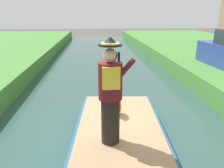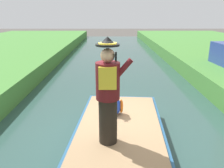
# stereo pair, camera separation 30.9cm
# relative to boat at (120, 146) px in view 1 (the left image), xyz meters

# --- Properties ---
(ground_plane) EXTENTS (80.00, 80.00, 0.00)m
(ground_plane) POSITION_rel_boat_xyz_m (0.00, 0.69, -0.40)
(ground_plane) COLOR #4C4742
(canal_water) EXTENTS (6.28, 48.00, 0.10)m
(canal_water) POSITION_rel_boat_xyz_m (0.00, 0.69, -0.35)
(canal_water) COLOR #2D4C47
(canal_water) RESTS_ON ground
(boat) EXTENTS (2.11, 4.32, 0.61)m
(boat) POSITION_rel_boat_xyz_m (0.00, 0.00, 0.00)
(boat) COLOR #23517A
(boat) RESTS_ON canal_water
(person_pirate) EXTENTS (0.61, 0.42, 1.85)m
(person_pirate) POSITION_rel_boat_xyz_m (-0.20, -0.32, 1.23)
(person_pirate) COLOR black
(person_pirate) RESTS_ON boat
(parrot_plush) EXTENTS (0.36, 0.35, 0.57)m
(parrot_plush) POSITION_rel_boat_xyz_m (-0.06, 0.80, 0.55)
(parrot_plush) COLOR blue
(parrot_plush) RESTS_ON boat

